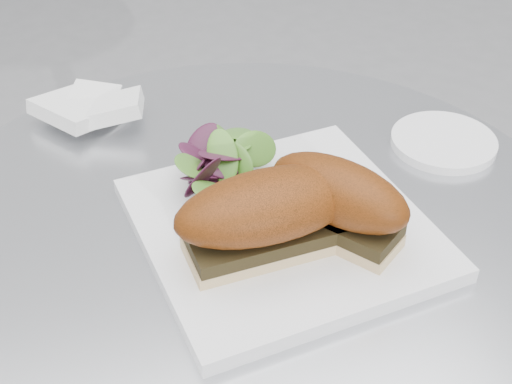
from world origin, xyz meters
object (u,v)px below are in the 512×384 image
plate (282,228)px  saucer (444,142)px  sandwich_left (269,213)px  sandwich_right (338,200)px

plate → saucer: 0.25m
saucer → sandwich_left: bearing=-152.7°
sandwich_left → sandwich_right: size_ratio=1.21×
plate → sandwich_right: sandwich_right is taller
saucer → plate: bearing=-156.9°
plate → sandwich_left: size_ratio=1.47×
plate → sandwich_left: 0.06m
sandwich_left → saucer: bearing=22.6°
sandwich_left → saucer: (0.25, 0.13, -0.05)m
plate → sandwich_left: sandwich_left is taller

